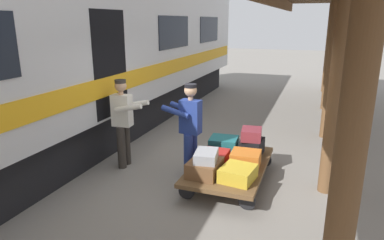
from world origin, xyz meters
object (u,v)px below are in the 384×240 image
porter_by_door (123,120)px  suitcase_gray_aluminum (206,156)px  suitcase_black_hardshell (252,147)px  suitcase_brown_leather (205,168)px  luggage_cart (230,166)px  suitcase_orange_carryall (246,159)px  suitcase_burgundy_valise (251,134)px  porter_in_overalls (190,127)px  suitcase_teal_softside (224,144)px  suitcase_red_plastic (215,157)px  train_car (47,56)px  suitcase_yellow_case (238,173)px

porter_by_door → suitcase_gray_aluminum: bearing=163.2°
suitcase_black_hardshell → suitcase_brown_leather: 1.31m
luggage_cart → suitcase_orange_carryall: (-0.27, 0.00, 0.17)m
suitcase_burgundy_valise → porter_in_overalls: bearing=29.6°
suitcase_teal_softside → suitcase_orange_carryall: bearing=132.8°
suitcase_orange_carryall → suitcase_gray_aluminum: size_ratio=1.01×
suitcase_teal_softside → suitcase_red_plastic: size_ratio=1.08×
suitcase_teal_softside → suitcase_red_plastic: bearing=90.0°
suitcase_black_hardshell → suitcase_burgundy_valise: bearing=54.4°
suitcase_orange_carryall → suitcase_burgundy_valise: size_ratio=1.10×
suitcase_gray_aluminum → porter_in_overalls: 0.81m
train_car → suitcase_red_plastic: train_car is taller
luggage_cart → suitcase_teal_softside: size_ratio=4.16×
suitcase_brown_leather → suitcase_burgundy_valise: (-0.53, -1.16, 0.27)m
suitcase_orange_carryall → suitcase_burgundy_valise: suitcase_burgundy_valise is taller
suitcase_black_hardshell → luggage_cart: bearing=65.1°
suitcase_black_hardshell → suitcase_teal_softside: bearing=0.0°
suitcase_orange_carryall → luggage_cart: bearing=-0.0°
suitcase_yellow_case → train_car: bearing=-10.4°
luggage_cart → suitcase_yellow_case: 0.67m
train_car → suitcase_teal_softside: size_ratio=34.89×
suitcase_red_plastic → luggage_cart: bearing=-180.0°
suitcase_gray_aluminum → porter_in_overalls: (0.50, -0.58, 0.27)m
suitcase_yellow_case → porter_in_overalls: 1.28m
porter_by_door → suitcase_yellow_case: bearing=166.6°
train_car → suitcase_orange_carryall: bearing=177.6°
suitcase_brown_leather → suitcase_gray_aluminum: size_ratio=1.19×
suitcase_red_plastic → suitcase_teal_softside: bearing=-90.0°
suitcase_yellow_case → porter_in_overalls: bearing=-29.7°
suitcase_red_plastic → suitcase_orange_carryall: size_ratio=0.98×
suitcase_teal_softside → suitcase_orange_carryall: (-0.55, 0.59, -0.00)m
suitcase_yellow_case → suitcase_brown_leather: 0.55m
suitcase_yellow_case → porter_by_door: bearing=-13.4°
suitcase_gray_aluminum → suitcase_burgundy_valise: suitcase_burgundy_valise is taller
luggage_cart → porter_by_door: bearing=0.8°
luggage_cart → suitcase_brown_leather: (0.27, 0.59, 0.17)m
suitcase_red_plastic → porter_in_overalls: (0.48, 0.01, 0.50)m
suitcase_brown_leather → porter_by_door: porter_by_door is taller
train_car → suitcase_red_plastic: size_ratio=37.83×
suitcase_orange_carryall → suitcase_yellow_case: bearing=90.0°
suitcase_burgundy_valise → train_car: bearing=5.3°
suitcase_black_hardshell → suitcase_yellow_case: size_ratio=0.86×
train_car → suitcase_black_hardshell: bearing=-174.3°
suitcase_burgundy_valise → porter_in_overalls: size_ratio=0.26×
suitcase_teal_softside → suitcase_burgundy_valise: (-0.53, 0.03, 0.27)m
suitcase_red_plastic → porter_in_overalls: porter_in_overalls is taller
suitcase_yellow_case → suitcase_burgundy_valise: (0.02, -1.16, 0.29)m
suitcase_red_plastic → suitcase_gray_aluminum: size_ratio=0.98×
train_car → luggage_cart: 4.31m
train_car → suitcase_yellow_case: 4.56m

